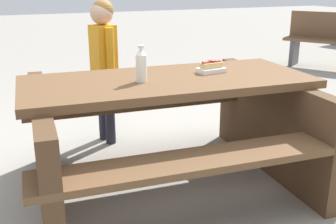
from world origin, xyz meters
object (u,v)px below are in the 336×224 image
object	(u,v)px
hotdog_tray	(211,68)
park_bench_near	(336,40)
child_in_coat	(104,54)
picnic_table	(168,124)
soda_bottle	(141,65)

from	to	relation	value
hotdog_tray	park_bench_near	distance (m)	4.35
hotdog_tray	child_in_coat	xyz separation A→B (m)	(-0.48, 0.92, -0.02)
picnic_table	park_bench_near	xyz separation A→B (m)	(3.91, 2.47, 0.00)
picnic_table	hotdog_tray	distance (m)	0.47
soda_bottle	child_in_coat	world-z (taller)	child_in_coat
picnic_table	child_in_coat	distance (m)	1.01
soda_bottle	park_bench_near	size ratio (longest dim) A/B	0.15
park_bench_near	hotdog_tray	bearing A→B (deg)	-145.74
hotdog_tray	soda_bottle	bearing A→B (deg)	-173.58
picnic_table	soda_bottle	bearing A→B (deg)	-170.99
soda_bottle	child_in_coat	distance (m)	0.98
soda_bottle	hotdog_tray	distance (m)	0.52
soda_bottle	park_bench_near	world-z (taller)	soda_bottle
soda_bottle	child_in_coat	bearing A→B (deg)	88.38
soda_bottle	park_bench_near	xyz separation A→B (m)	(4.09, 2.50, -0.40)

